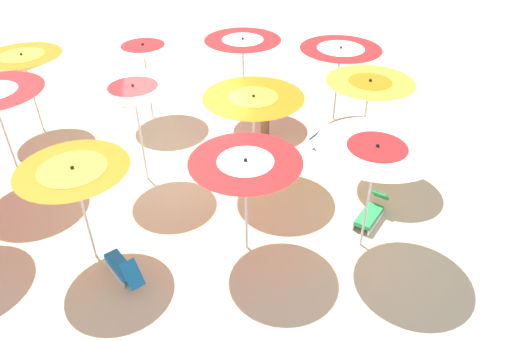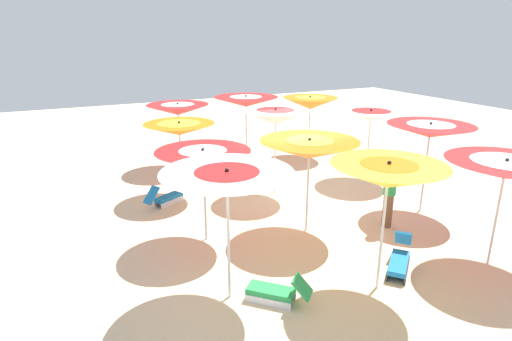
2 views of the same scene
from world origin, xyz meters
name	(u,v)px [view 2 (image 2 of 2)]	position (x,y,z in m)	size (l,w,h in m)	color
ground	(291,205)	(0.00, 0.00, -0.02)	(39.25, 39.25, 0.04)	beige
beach_umbrella_0	(227,183)	(3.24, -3.15, 2.17)	(2.21, 2.21, 2.43)	silver
beach_umbrella_1	(388,176)	(4.16, -0.57, 2.20)	(1.99, 1.99, 2.46)	silver
beach_umbrella_2	(505,169)	(4.44, 2.11, 2.01)	(2.25, 2.25, 2.24)	silver
beach_umbrella_3	(203,159)	(0.94, -2.78, 1.93)	(2.07, 2.07, 2.17)	silver
beach_umbrella_4	(309,149)	(1.52, -0.46, 2.01)	(2.25, 2.25, 2.27)	silver
beach_umbrella_5	(430,131)	(1.85, 2.89, 2.17)	(2.14, 2.14, 2.39)	silver
beach_umbrella_6	(179,129)	(-2.06, -2.45, 1.95)	(1.98, 1.98, 2.17)	silver
beach_umbrella_7	(275,117)	(-1.04, 0.04, 2.25)	(1.91, 1.91, 2.52)	silver
beach_umbrella_8	(371,116)	(-0.89, 3.32, 2.05)	(2.09, 2.09, 2.27)	silver
beach_umbrella_9	(178,110)	(-4.75, -1.73, 2.02)	(2.11, 2.11, 2.26)	silver
beach_umbrella_10	(246,102)	(-4.06, 0.50, 2.24)	(2.22, 2.22, 2.47)	silver
beach_umbrella_11	(310,103)	(-4.01, 3.09, 2.02)	(2.04, 2.04, 2.29)	silver
lounger_0	(166,197)	(-1.49, -3.10, 0.21)	(0.83, 1.20, 0.64)	silver
lounger_1	(276,291)	(3.72, -2.47, 0.20)	(1.06, 1.07, 0.56)	silver
lounger_2	(399,260)	(3.83, 0.26, 0.21)	(1.11, 1.22, 0.64)	#333338
beachgoer_0	(390,190)	(2.19, 1.41, 0.94)	(0.30, 0.30, 1.79)	brown
beach_ball	(371,162)	(-1.81, 4.30, 0.17)	(0.34, 0.34, 0.34)	yellow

